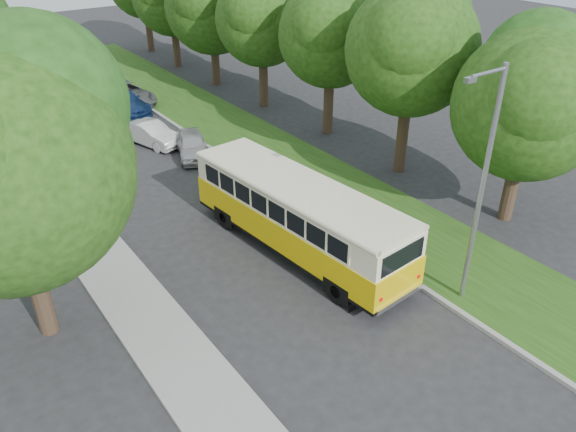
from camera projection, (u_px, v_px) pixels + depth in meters
ground at (316, 307)px, 18.65m from camera, size 120.00×120.00×0.00m
curb at (310, 214)px, 23.95m from camera, size 0.20×70.00×0.15m
grass_verge at (351, 199)px, 25.14m from camera, size 4.50×70.00×0.13m
sidewalk at (121, 283)px, 19.71m from camera, size 2.20×70.00×0.12m
treeline at (157, 23)px, 29.94m from camera, size 24.27×41.91×9.46m
lamppost_near at (481, 184)px, 16.84m from camera, size 1.71×0.16×8.00m
lamppost_far at (19, 92)px, 25.47m from camera, size 1.71×0.16×7.50m
warning_sign at (61, 170)px, 23.94m from camera, size 0.56×0.10×2.50m
vintage_bus at (298, 218)px, 20.88m from camera, size 3.39×10.08×2.94m
car_silver at (192, 145)px, 29.08m from camera, size 2.69×4.01×1.27m
car_white at (151, 134)px, 30.44m from camera, size 2.37×4.01×1.25m
car_blue at (122, 101)px, 34.94m from camera, size 2.53×5.03×1.40m
car_grey at (125, 94)px, 36.26m from camera, size 3.10×5.41×1.42m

